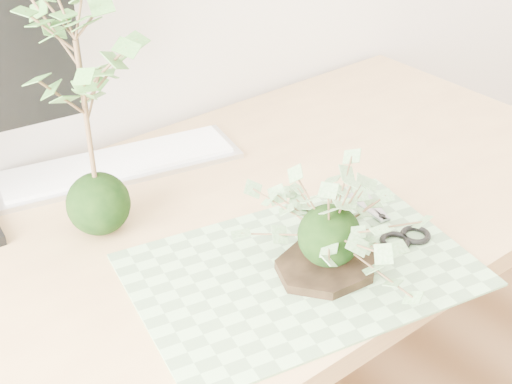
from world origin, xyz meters
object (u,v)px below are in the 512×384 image
keyboard (118,165)px  desk (204,272)px  ivy_kokedama (331,211)px  maple_kokedama (78,57)px

keyboard → desk: bearing=-75.6°
ivy_kokedama → keyboard: 0.49m
ivy_kokedama → keyboard: (-0.09, 0.47, -0.10)m
ivy_kokedama → maple_kokedama: size_ratio=0.63×
desk → keyboard: keyboard is taller
ivy_kokedama → keyboard: bearing=101.4°
desk → ivy_kokedama: size_ratio=5.98×
ivy_kokedama → maple_kokedama: (-0.21, 0.31, 0.19)m
maple_kokedama → keyboard: bearing=53.3°
desk → maple_kokedama: maple_kokedama is taller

